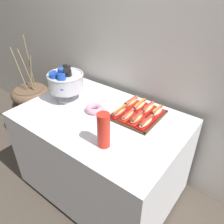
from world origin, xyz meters
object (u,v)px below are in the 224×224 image
object	(u,v)px
hot_dog_7	(157,112)
hot_dog_2	(137,118)
hot_dog_1	(128,115)
hot_dog_4	(131,102)
hot_dog_5	(139,106)
floor_vase	(35,114)
serving_tray	(138,115)
hot_dog_6	(148,108)
donut	(95,109)
hot_dog_0	(119,112)
hot_dog_3	(146,122)
buffet_table	(102,153)
cup_stack	(104,130)
punch_bowl	(65,81)

from	to	relation	value
hot_dog_7	hot_dog_2	bearing A→B (deg)	-113.35
hot_dog_1	hot_dog_4	xyz separation A→B (m)	(-0.08, 0.16, 0.01)
hot_dog_1	hot_dog_5	distance (m)	0.17
floor_vase	serving_tray	world-z (taller)	floor_vase
hot_dog_6	donut	distance (m)	0.41
hot_dog_7	serving_tray	bearing A→B (deg)	-142.66
hot_dog_1	hot_dog_5	size ratio (longest dim) A/B	0.95
hot_dog_4	hot_dog_6	distance (m)	0.15
hot_dog_0	hot_dog_2	world-z (taller)	hot_dog_2
hot_dog_6	hot_dog_3	bearing A→B (deg)	-64.47
hot_dog_1	donut	world-z (taller)	hot_dog_1
serving_tray	hot_dog_2	bearing A→B (deg)	-64.47
serving_tray	hot_dog_0	size ratio (longest dim) A/B	2.13
hot_dog_1	hot_dog_7	world-z (taller)	hot_dog_7
buffet_table	cup_stack	xyz separation A→B (m)	(0.23, -0.23, 0.49)
buffet_table	hot_dog_5	bearing A→B (deg)	56.28
hot_dog_7	cup_stack	distance (m)	0.52
hot_dog_0	hot_dog_5	xyz separation A→B (m)	(0.07, 0.17, 0.00)
hot_dog_3	hot_dog_7	size ratio (longest dim) A/B	1.11
hot_dog_3	serving_tray	bearing A→B (deg)	144.84
serving_tray	hot_dog_5	size ratio (longest dim) A/B	2.06
hot_dog_1	hot_dog_6	distance (m)	0.18
cup_stack	hot_dog_5	bearing A→B (deg)	95.62
hot_dog_0	donut	size ratio (longest dim) A/B	1.21
buffet_table	donut	bearing A→B (deg)	160.31
floor_vase	hot_dog_1	size ratio (longest dim) A/B	7.03
hot_dog_0	donut	world-z (taller)	hot_dog_0
hot_dog_1	punch_bowl	world-z (taller)	punch_bowl
punch_bowl	hot_dog_4	bearing A→B (deg)	25.56
hot_dog_0	hot_dog_3	xyz separation A→B (m)	(0.22, 0.00, -0.00)
cup_stack	donut	bearing A→B (deg)	139.56
hot_dog_4	hot_dog_6	size ratio (longest dim) A/B	0.94
hot_dog_4	hot_dog_1	bearing A→B (deg)	-64.47
donut	hot_dog_4	bearing A→B (deg)	51.52
hot_dog_0	hot_dog_3	distance (m)	0.23
floor_vase	hot_dog_2	world-z (taller)	floor_vase
buffet_table	hot_dog_6	xyz separation A→B (m)	(0.25, 0.27, 0.41)
serving_tray	cup_stack	size ratio (longest dim) A/B	1.55
serving_tray	hot_dog_1	size ratio (longest dim) A/B	2.17
hot_dog_0	hot_dog_2	size ratio (longest dim) A/B	1.05
hot_dog_0	hot_dog_5	world-z (taller)	hot_dog_5
hot_dog_0	cup_stack	xyz separation A→B (m)	(0.12, -0.33, 0.08)
hot_dog_5	hot_dog_6	size ratio (longest dim) A/B	1.01
hot_dog_1	hot_dog_2	bearing A→B (deg)	1.09
hot_dog_1	hot_dog_5	world-z (taller)	hot_dog_5
cup_stack	hot_dog_1	bearing A→B (deg)	97.84
punch_bowl	hot_dog_2	bearing A→B (deg)	6.36
hot_dog_0	hot_dog_2	xyz separation A→B (m)	(0.15, 0.00, 0.00)
buffet_table	floor_vase	size ratio (longest dim) A/B	1.06
hot_dog_4	cup_stack	distance (m)	0.52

